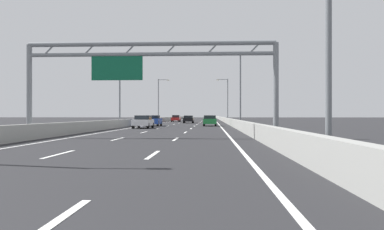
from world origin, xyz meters
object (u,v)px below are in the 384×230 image
at_px(white_car, 143,122).
at_px(black_car, 189,119).
at_px(streetlamp_left_far, 159,97).
at_px(green_car, 210,121).
at_px(streetlamp_right_mid, 238,84).
at_px(streetlamp_right_far, 227,97).
at_px(orange_car, 209,119).
at_px(blue_car, 154,120).
at_px(sign_gantry, 146,64).
at_px(red_car, 176,118).
at_px(streetlamp_left_mid, 122,85).

height_order(white_car, black_car, white_car).
relative_size(streetlamp_left_far, green_car, 2.29).
distance_m(streetlamp_right_mid, streetlamp_right_far, 35.40).
relative_size(orange_car, green_car, 1.07).
relative_size(streetlamp_left_far, streetlamp_right_far, 1.00).
bearing_deg(orange_car, streetlamp_right_mid, -82.25).
bearing_deg(white_car, blue_car, 90.62).
height_order(sign_gantry, white_car, sign_gantry).
bearing_deg(white_car, black_car, 82.65).
relative_size(sign_gantry, streetlamp_right_far, 1.76).
relative_size(streetlamp_right_mid, red_car, 2.15).
bearing_deg(streetlamp_right_far, sign_gantry, -97.56).
bearing_deg(white_car, red_car, 90.03).
relative_size(white_car, blue_car, 1.00).
bearing_deg(sign_gantry, green_car, 81.05).
xyz_separation_m(streetlamp_right_mid, streetlamp_left_far, (-14.93, 35.40, 0.00)).
height_order(streetlamp_right_mid, white_car, streetlamp_right_mid).
height_order(white_car, blue_car, same).
relative_size(sign_gantry, streetlamp_right_mid, 1.76).
bearing_deg(white_car, streetlamp_left_far, 95.30).
xyz_separation_m(blue_car, black_car, (3.61, 19.08, -0.03)).
bearing_deg(orange_car, white_car, -101.83).
height_order(streetlamp_left_mid, orange_car, streetlamp_left_mid).
bearing_deg(orange_car, streetlamp_left_far, 149.67).
relative_size(streetlamp_right_mid, streetlamp_right_far, 1.00).
bearing_deg(orange_car, green_car, -89.29).
height_order(streetlamp_left_mid, streetlamp_left_far, same).
height_order(streetlamp_right_far, green_car, streetlamp_right_far).
distance_m(sign_gantry, green_car, 26.86).
bearing_deg(streetlamp_right_far, green_car, -96.42).
height_order(streetlamp_left_far, white_car, streetlamp_left_far).
bearing_deg(streetlamp_left_far, streetlamp_left_mid, -90.00).
relative_size(streetlamp_left_mid, red_car, 2.15).
xyz_separation_m(streetlamp_left_far, black_car, (7.31, -13.51, -4.67)).
bearing_deg(red_car, blue_car, -90.12).
bearing_deg(black_car, streetlamp_right_mid, -70.81).
relative_size(sign_gantry, black_car, 3.98).
xyz_separation_m(streetlamp_right_far, green_car, (-3.62, -32.17, -4.65)).
distance_m(streetlamp_right_far, black_car, 16.19).
height_order(streetlamp_right_mid, red_car, streetlamp_right_mid).
xyz_separation_m(streetlamp_right_far, black_car, (-7.62, -13.51, -4.67)).
bearing_deg(black_car, streetlamp_left_far, 118.43).
bearing_deg(white_car, orange_car, 78.17).
bearing_deg(orange_car, black_car, -117.46).
bearing_deg(black_car, streetlamp_right_far, 60.57).
distance_m(sign_gantry, streetlamp_right_far, 58.91).
distance_m(white_car, orange_car, 35.12).
distance_m(streetlamp_left_mid, white_car, 8.07).
distance_m(orange_car, blue_car, 27.16).
height_order(orange_car, blue_car, blue_car).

